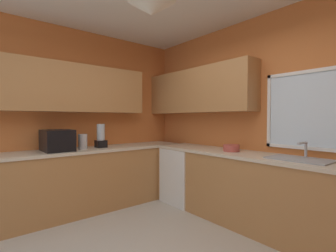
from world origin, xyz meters
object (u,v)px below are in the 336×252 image
Objects in this scene: kettle at (83,142)px; sink_assembly at (300,159)px; blender_appliance at (101,137)px; bowl at (231,148)px; dishwasher at (185,175)px; microwave at (57,140)px.

kettle is 0.36× the size of sink_assembly.
kettle is 0.29m from blender_appliance.
sink_assembly is at bearing 0.42° from bowl.
sink_assembly is at bearing 31.66° from kettle.
blender_appliance reaches higher than bowl.
dishwasher is 1.68m from kettle.
blender_appliance is (-1.54, -1.18, 0.12)m from bowl.
microwave is 0.35m from kettle.
blender_appliance is (-2.41, -1.19, 0.15)m from sink_assembly.
microwave reaches higher than bowl.
kettle is at bearing -148.34° from sink_assembly.
sink_assembly is (1.75, 0.04, 0.49)m from dishwasher.
bowl is at bearing 37.56° from blender_appliance.
blender_appliance reaches higher than kettle.
microwave is (-0.66, -1.78, 0.62)m from dishwasher.
blender_appliance reaches higher than dishwasher.
blender_appliance reaches higher than sink_assembly.
kettle is (-0.64, -1.44, 0.59)m from dishwasher.
bowl is at bearing 49.71° from microwave.
blender_appliance is at bearing 90.00° from microwave.
dishwasher is at bearing 69.67° from microwave.
kettle is 2.81m from sink_assembly.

